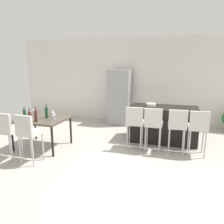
{
  "coord_description": "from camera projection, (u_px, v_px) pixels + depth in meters",
  "views": [
    {
      "loc": [
        0.76,
        -4.49,
        2.03
      ],
      "look_at": [
        -0.76,
        0.51,
        0.85
      ],
      "focal_mm": 34.51,
      "sensor_mm": 36.0,
      "label": 1
    }
  ],
  "objects": [
    {
      "name": "wine_glass_left",
      "position": [
        52.0,
        111.0,
        5.37
      ],
      "size": [
        0.07,
        0.07,
        0.17
      ],
      "color": "silver",
      "rests_on": "dining_table"
    },
    {
      "name": "wine_bottle_right",
      "position": [
        36.0,
        116.0,
        4.88
      ],
      "size": [
        0.07,
        0.07,
        0.34
      ],
      "color": "#471E19",
      "rests_on": "dining_table"
    },
    {
      "name": "wine_glass_end",
      "position": [
        34.0,
        110.0,
        5.52
      ],
      "size": [
        0.07,
        0.07,
        0.17
      ],
      "color": "silver",
      "rests_on": "dining_table"
    },
    {
      "name": "bar_chair_left",
      "position": [
        135.0,
        121.0,
        5.09
      ],
      "size": [
        0.42,
        0.42,
        1.05
      ],
      "color": "beige",
      "rests_on": "ground_plane"
    },
    {
      "name": "fruit_bowl",
      "position": [
        151.0,
        105.0,
        5.75
      ],
      "size": [
        0.26,
        0.26,
        0.07
      ],
      "primitive_type": "cylinder",
      "color": "beige",
      "rests_on": "kitchen_island"
    },
    {
      "name": "wine_bottle_middle",
      "position": [
        30.0,
        116.0,
        4.88
      ],
      "size": [
        0.07,
        0.07,
        0.3
      ],
      "color": "#471E19",
      "rests_on": "dining_table"
    },
    {
      "name": "dining_chair_near",
      "position": [
        7.0,
        129.0,
        4.49
      ],
      "size": [
        0.42,
        0.42,
        1.05
      ],
      "color": "beige",
      "rests_on": "ground_plane"
    },
    {
      "name": "bar_chair_right",
      "position": [
        177.0,
        124.0,
        4.82
      ],
      "size": [
        0.42,
        0.42,
        1.05
      ],
      "color": "beige",
      "rests_on": "ground_plane"
    },
    {
      "name": "back_wall",
      "position": [
        154.0,
        81.0,
        7.3
      ],
      "size": [
        10.0,
        0.12,
        2.9
      ],
      "primitive_type": "cube",
      "color": "silver",
      "rests_on": "ground_plane"
    },
    {
      "name": "bar_chair_middle",
      "position": [
        153.0,
        123.0,
        4.97
      ],
      "size": [
        0.4,
        0.4,
        1.05
      ],
      "color": "beige",
      "rests_on": "ground_plane"
    },
    {
      "name": "ground_plane",
      "position": [
        138.0,
        156.0,
        4.86
      ],
      "size": [
        10.0,
        10.0,
        0.0
      ],
      "primitive_type": "plane",
      "color": "#ADA89E"
    },
    {
      "name": "refrigerator",
      "position": [
        120.0,
        97.0,
        7.31
      ],
      "size": [
        0.72,
        0.68,
        1.84
      ],
      "primitive_type": "cube",
      "color": "#939699",
      "rests_on": "ground_plane"
    },
    {
      "name": "wine_bottle_far",
      "position": [
        25.0,
        115.0,
        5.0
      ],
      "size": [
        0.07,
        0.07,
        0.32
      ],
      "color": "#194723",
      "rests_on": "dining_table"
    },
    {
      "name": "bar_chair_far",
      "position": [
        198.0,
        126.0,
        4.69
      ],
      "size": [
        0.42,
        0.42,
        1.05
      ],
      "color": "beige",
      "rests_on": "ground_plane"
    },
    {
      "name": "wine_bottle_inner",
      "position": [
        47.0,
        112.0,
        5.2
      ],
      "size": [
        0.08,
        0.08,
        0.34
      ],
      "color": "#194723",
      "rests_on": "dining_table"
    },
    {
      "name": "dining_table",
      "position": [
        42.0,
        121.0,
        5.22
      ],
      "size": [
        1.19,
        0.99,
        0.74
      ],
      "color": "#4C4238",
      "rests_on": "ground_plane"
    },
    {
      "name": "wine_glass_near",
      "position": [
        54.0,
        114.0,
        5.12
      ],
      "size": [
        0.07,
        0.07,
        0.17
      ],
      "color": "silver",
      "rests_on": "dining_table"
    },
    {
      "name": "dining_chair_far",
      "position": [
        28.0,
        131.0,
        4.34
      ],
      "size": [
        0.42,
        0.42,
        1.05
      ],
      "color": "beige",
      "rests_on": "ground_plane"
    },
    {
      "name": "kitchen_island",
      "position": [
        163.0,
        124.0,
        5.73
      ],
      "size": [
        1.75,
        0.85,
        0.92
      ],
      "primitive_type": "cube",
      "color": "black",
      "rests_on": "ground_plane"
    }
  ]
}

